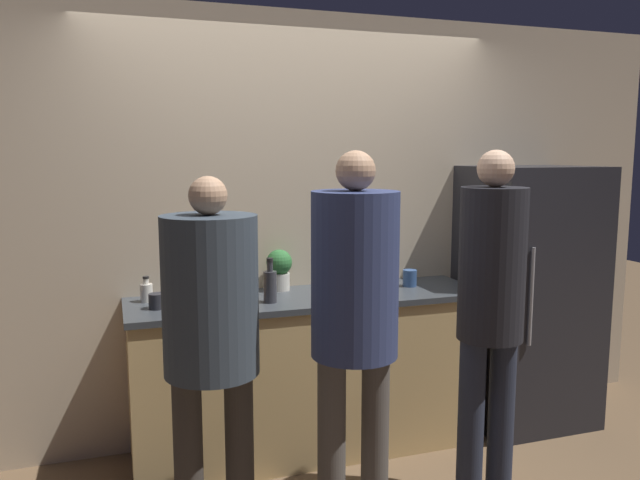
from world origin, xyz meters
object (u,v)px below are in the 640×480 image
person_left (211,322)px  potted_plant (279,268)px  person_right (491,301)px  bottle_clear (146,292)px  bottle_dark (270,285)px  cup_blue (410,278)px  cup_black (157,301)px  refrigerator (527,295)px  person_center (355,304)px  fruit_bowl (217,294)px  bottle_amber (195,292)px  utensil_crock (339,277)px

person_left → potted_plant: size_ratio=6.72×
person_right → bottle_clear: size_ratio=12.35×
bottle_clear → bottle_dark: 0.69m
person_right → cup_blue: 0.86m
cup_black → refrigerator: bearing=0.2°
person_center → cup_blue: size_ratio=17.26×
fruit_bowl → bottle_clear: size_ratio=2.08×
cup_blue → person_left: bearing=-150.4°
cup_black → bottle_dark: bearing=-4.9°
fruit_bowl → potted_plant: (0.40, 0.15, 0.09)m
refrigerator → person_center: size_ratio=0.95×
fruit_bowl → bottle_dark: bearing=-25.8°
person_left → cup_black: 0.70m
person_right → cup_blue: bearing=90.5°
person_right → refrigerator: bearing=44.1°
fruit_bowl → cup_blue: 1.19m
fruit_bowl → bottle_dark: 0.31m
person_left → cup_black: bearing=105.3°
refrigerator → bottle_amber: size_ratio=6.55×
bottle_amber → potted_plant: 0.64m
person_left → person_right: size_ratio=0.94×
bottle_amber → refrigerator: bearing=2.8°
fruit_bowl → cup_black: (-0.33, -0.08, 0.00)m
cup_blue → potted_plant: (-0.80, 0.15, 0.08)m
bottle_amber → potted_plant: (0.54, 0.33, 0.03)m
refrigerator → potted_plant: bearing=172.1°
utensil_crock → potted_plant: bearing=173.5°
fruit_bowl → bottle_amber: 0.24m
bottle_clear → bottle_amber: size_ratio=0.56×
utensil_crock → bottle_dark: (-0.50, -0.24, 0.03)m
person_left → refrigerator: bearing=17.6°
refrigerator → cup_black: refrigerator is taller
potted_plant → person_left: bearing=-121.1°
utensil_crock → bottle_dark: utensil_crock is taller
refrigerator → bottle_clear: refrigerator is taller
person_right → bottle_amber: (-1.35, 0.68, -0.00)m
person_right → fruit_bowl: person_right is taller
fruit_bowl → cup_black: bearing=-166.7°
bottle_clear → cup_blue: size_ratio=1.40×
person_center → bottle_clear: size_ratio=12.32×
bottle_amber → cup_black: bottle_amber is taller
person_right → bottle_clear: person_right is taller
fruit_bowl → bottle_dark: size_ratio=1.20×
bottle_clear → potted_plant: bearing=4.1°
cup_blue → cup_black: cup_blue is taller
bottle_dark → bottle_amber: 0.42m
person_left → fruit_bowl: size_ratio=5.56×
bottle_clear → cup_blue: 1.57m
potted_plant → cup_black: bearing=-162.4°
person_right → cup_blue: (-0.01, 0.86, -0.05)m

